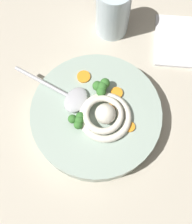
# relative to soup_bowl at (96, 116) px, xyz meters

# --- Properties ---
(table_slab) EXTENTS (1.21, 1.21, 0.04)m
(table_slab) POSITION_rel_soup_bowl_xyz_m (0.01, -0.03, -0.05)
(table_slab) COLOR #BCB29E
(table_slab) RESTS_ON ground
(soup_bowl) EXTENTS (0.27, 0.27, 0.05)m
(soup_bowl) POSITION_rel_soup_bowl_xyz_m (0.00, 0.00, 0.00)
(soup_bowl) COLOR #9EB2A3
(soup_bowl) RESTS_ON table_slab
(noodle_pile) EXTENTS (0.12, 0.12, 0.05)m
(noodle_pile) POSITION_rel_soup_bowl_xyz_m (0.01, 0.02, 0.04)
(noodle_pile) COLOR silver
(noodle_pile) RESTS_ON soup_bowl
(soup_spoon) EXTENTS (0.08, 0.17, 0.02)m
(soup_spoon) POSITION_rel_soup_bowl_xyz_m (-0.02, -0.06, 0.03)
(soup_spoon) COLOR #B7B7BC
(soup_spoon) RESTS_ON soup_bowl
(broccoli_floret_front) EXTENTS (0.04, 0.03, 0.03)m
(broccoli_floret_front) POSITION_rel_soup_bowl_xyz_m (0.03, -0.03, 0.04)
(broccoli_floret_front) COLOR #7A9E60
(broccoli_floret_front) RESTS_ON soup_bowl
(broccoli_floret_beside_noodles) EXTENTS (0.04, 0.03, 0.03)m
(broccoli_floret_beside_noodles) POSITION_rel_soup_bowl_xyz_m (-0.05, 0.00, 0.04)
(broccoli_floret_beside_noodles) COLOR #7A9E60
(broccoli_floret_beside_noodles) RESTS_ON soup_bowl
(carrot_slice_far) EXTENTS (0.02, 0.02, 0.01)m
(carrot_slice_far) POSITION_rel_soup_bowl_xyz_m (-0.03, 0.03, 0.03)
(carrot_slice_far) COLOR orange
(carrot_slice_far) RESTS_ON soup_bowl
(carrot_slice_right) EXTENTS (0.03, 0.03, 0.01)m
(carrot_slice_right) POSITION_rel_soup_bowl_xyz_m (-0.05, 0.03, 0.03)
(carrot_slice_right) COLOR orange
(carrot_slice_right) RESTS_ON soup_bowl
(carrot_slice_extra_b) EXTENTS (0.02, 0.02, 0.00)m
(carrot_slice_extra_b) POSITION_rel_soup_bowl_xyz_m (0.02, 0.07, 0.03)
(carrot_slice_extra_b) COLOR orange
(carrot_slice_extra_b) RESTS_ON soup_bowl
(carrot_slice_near_spoon) EXTENTS (0.03, 0.03, 0.00)m
(carrot_slice_near_spoon) POSITION_rel_soup_bowl_xyz_m (-0.07, -0.04, 0.03)
(carrot_slice_near_spoon) COLOR orange
(carrot_slice_near_spoon) RESTS_ON soup_bowl
(drinking_glass) EXTENTS (0.08, 0.08, 0.13)m
(drinking_glass) POSITION_rel_soup_bowl_xyz_m (-0.24, -0.01, 0.04)
(drinking_glass) COLOR silver
(drinking_glass) RESTS_ON table_slab
(folded_napkin) EXTENTS (0.16, 0.14, 0.01)m
(folded_napkin) POSITION_rel_soup_bowl_xyz_m (-0.24, 0.16, -0.02)
(folded_napkin) COLOR white
(folded_napkin) RESTS_ON table_slab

